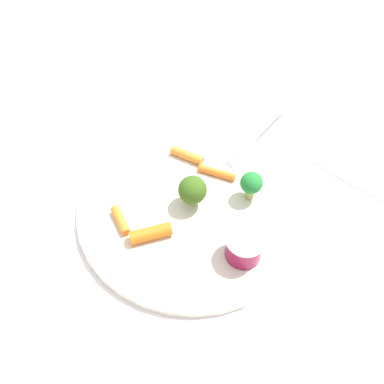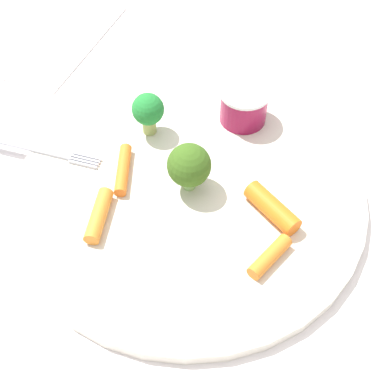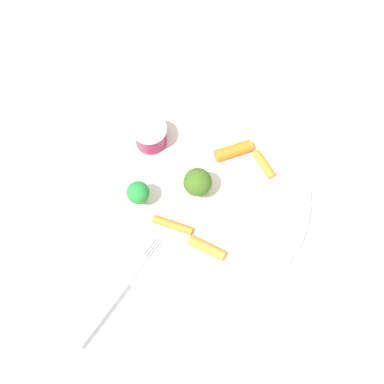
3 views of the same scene
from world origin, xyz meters
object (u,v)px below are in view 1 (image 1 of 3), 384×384
broccoli_floret_0 (192,193)px  broccoli_floret_1 (251,184)px  carrot_stick_3 (187,155)px  carrot_stick_2 (217,173)px  plate (192,206)px  fork (258,135)px  napkin (380,170)px  carrot_stick_0 (120,220)px  sauce_cup (244,247)px  carrot_stick_1 (150,233)px

broccoli_floret_0 → broccoli_floret_1: 0.08m
carrot_stick_3 → carrot_stick_2: bearing=6.4°
plate → carrot_stick_3: (-0.06, 0.05, 0.01)m
fork → napkin: size_ratio=0.97×
carrot_stick_3 → carrot_stick_0: bearing=-82.4°
sauce_cup → fork: (-0.12, 0.18, -0.02)m
fork → carrot_stick_2: bearing=-85.1°
plate → fork: fork is taller
broccoli_floret_1 → plate: bearing=-127.4°
plate → broccoli_floret_1: size_ratio=7.09×
plate → carrot_stick_0: (-0.04, -0.09, 0.01)m
carrot_stick_1 → carrot_stick_3: 0.15m
plate → carrot_stick_2: carrot_stick_2 is taller
carrot_stick_3 → napkin: bearing=41.3°
broccoli_floret_1 → carrot_stick_0: broccoli_floret_1 is taller
broccoli_floret_0 → carrot_stick_2: (-0.01, 0.06, -0.02)m
broccoli_floret_0 → carrot_stick_2: bearing=101.2°
sauce_cup → carrot_stick_3: bearing=157.3°
plate → napkin: bearing=58.0°
carrot_stick_2 → carrot_stick_3: 0.05m
sauce_cup → broccoli_floret_0: bearing=174.1°
sauce_cup → carrot_stick_0: 0.16m
sauce_cup → carrot_stick_2: bearing=145.9°
fork → plate: bearing=-83.5°
broccoli_floret_0 → fork: 0.17m
broccoli_floret_0 → carrot_stick_2: 0.07m
plate → carrot_stick_0: size_ratio=7.12×
broccoli_floret_0 → sauce_cup: bearing=-5.9°
sauce_cup → broccoli_floret_1: broccoli_floret_1 is taller
carrot_stick_2 → napkin: 0.25m
broccoli_floret_0 → broccoli_floret_1: bearing=55.8°
plate → broccoli_floret_0: 0.03m
carrot_stick_0 → sauce_cup: bearing=27.4°
plate → carrot_stick_0: 0.10m
plate → sauce_cup: sauce_cup is taller
sauce_cup → fork: bearing=123.4°
sauce_cup → napkin: 0.27m
broccoli_floret_0 → carrot_stick_3: size_ratio=0.94×
plate → carrot_stick_3: bearing=139.4°
carrot_stick_1 → carrot_stick_2: 0.14m
carrot_stick_1 → napkin: carrot_stick_1 is taller
carrot_stick_2 → broccoli_floret_1: bearing=2.1°
sauce_cup → fork: 0.22m
broccoli_floret_1 → carrot_stick_2: (-0.06, -0.00, -0.02)m
carrot_stick_0 → carrot_stick_2: size_ratio=0.80×
carrot_stick_0 → napkin: carrot_stick_0 is taller
plate → sauce_cup: bearing=-7.8°
sauce_cup → napkin: bearing=78.5°
carrot_stick_0 → fork: size_ratio=0.26×
broccoli_floret_0 → carrot_stick_0: bearing=-119.1°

